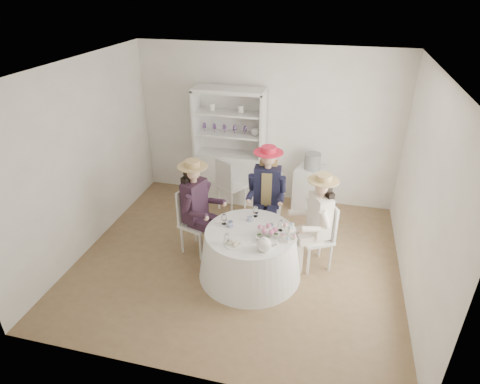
# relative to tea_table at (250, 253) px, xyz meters

# --- Properties ---
(ground) EXTENTS (4.50, 4.50, 0.00)m
(ground) POSITION_rel_tea_table_xyz_m (-0.23, 0.27, -0.34)
(ground) COLOR brown
(ground) RESTS_ON ground
(ceiling) EXTENTS (4.50, 4.50, 0.00)m
(ceiling) POSITION_rel_tea_table_xyz_m (-0.23, 0.27, 2.36)
(ceiling) COLOR white
(ceiling) RESTS_ON wall_back
(wall_back) EXTENTS (4.50, 0.00, 4.50)m
(wall_back) POSITION_rel_tea_table_xyz_m (-0.23, 2.27, 1.01)
(wall_back) COLOR silver
(wall_back) RESTS_ON ground
(wall_front) EXTENTS (4.50, 0.00, 4.50)m
(wall_front) POSITION_rel_tea_table_xyz_m (-0.23, -1.73, 1.01)
(wall_front) COLOR silver
(wall_front) RESTS_ON ground
(wall_left) EXTENTS (0.00, 4.50, 4.50)m
(wall_left) POSITION_rel_tea_table_xyz_m (-2.48, 0.27, 1.01)
(wall_left) COLOR silver
(wall_left) RESTS_ON ground
(wall_right) EXTENTS (0.00, 4.50, 4.50)m
(wall_right) POSITION_rel_tea_table_xyz_m (2.02, 0.27, 1.01)
(wall_right) COLOR silver
(wall_right) RESTS_ON ground
(tea_table) EXTENTS (1.39, 1.39, 0.68)m
(tea_table) POSITION_rel_tea_table_xyz_m (0.00, 0.00, 0.00)
(tea_table) COLOR white
(tea_table) RESTS_ON ground
(hutch) EXTENTS (1.23, 0.53, 2.02)m
(hutch) POSITION_rel_tea_table_xyz_m (-0.82, 2.03, 0.38)
(hutch) COLOR silver
(hutch) RESTS_ON ground
(side_table) EXTENTS (0.58, 0.58, 0.76)m
(side_table) POSITION_rel_tea_table_xyz_m (0.62, 2.00, 0.04)
(side_table) COLOR silver
(side_table) RESTS_ON ground
(hatbox) EXTENTS (0.30, 0.30, 0.27)m
(hatbox) POSITION_rel_tea_table_xyz_m (0.62, 2.00, 0.55)
(hatbox) COLOR black
(hatbox) RESTS_ON side_table
(guest_left) EXTENTS (0.59, 0.55, 1.46)m
(guest_left) POSITION_rel_tea_table_xyz_m (-0.86, 0.34, 0.48)
(guest_left) COLOR silver
(guest_left) RESTS_ON ground
(guest_mid) EXTENTS (0.55, 0.57, 1.51)m
(guest_mid) POSITION_rel_tea_table_xyz_m (0.05, 0.92, 0.52)
(guest_mid) COLOR silver
(guest_mid) RESTS_ON ground
(guest_right) EXTENTS (0.61, 0.55, 1.42)m
(guest_right) POSITION_rel_tea_table_xyz_m (0.83, 0.39, 0.46)
(guest_right) COLOR silver
(guest_right) RESTS_ON ground
(spare_chair) EXTENTS (0.55, 0.55, 0.97)m
(spare_chair) POSITION_rel_tea_table_xyz_m (-0.73, 1.58, 0.18)
(spare_chair) COLOR silver
(spare_chair) RESTS_ON ground
(teacup_a) EXTENTS (0.11, 0.11, 0.07)m
(teacup_a) POSITION_rel_tea_table_xyz_m (-0.29, 0.07, 0.38)
(teacup_a) COLOR white
(teacup_a) RESTS_ON tea_table
(teacup_b) EXTENTS (0.09, 0.09, 0.06)m
(teacup_b) POSITION_rel_tea_table_xyz_m (-0.07, 0.26, 0.38)
(teacup_b) COLOR white
(teacup_b) RESTS_ON tea_table
(teacup_c) EXTENTS (0.12, 0.12, 0.07)m
(teacup_c) POSITION_rel_tea_table_xyz_m (0.25, 0.12, 0.38)
(teacup_c) COLOR white
(teacup_c) RESTS_ON tea_table
(flower_bowl) EXTENTS (0.23, 0.23, 0.05)m
(flower_bowl) POSITION_rel_tea_table_xyz_m (0.20, -0.12, 0.37)
(flower_bowl) COLOR white
(flower_bowl) RESTS_ON tea_table
(flower_arrangement) EXTENTS (0.19, 0.20, 0.07)m
(flower_arrangement) POSITION_rel_tea_table_xyz_m (0.23, -0.04, 0.44)
(flower_arrangement) COLOR pink
(flower_arrangement) RESTS_ON tea_table
(table_teapot) EXTENTS (0.26, 0.19, 0.20)m
(table_teapot) POSITION_rel_tea_table_xyz_m (0.25, -0.34, 0.43)
(table_teapot) COLOR white
(table_teapot) RESTS_ON tea_table
(sandwich_plate) EXTENTS (0.23, 0.23, 0.05)m
(sandwich_plate) POSITION_rel_tea_table_xyz_m (-0.13, -0.33, 0.36)
(sandwich_plate) COLOR white
(sandwich_plate) RESTS_ON tea_table
(cupcake_stand) EXTENTS (0.23, 0.23, 0.22)m
(cupcake_stand) POSITION_rel_tea_table_xyz_m (0.50, -0.04, 0.42)
(cupcake_stand) COLOR white
(cupcake_stand) RESTS_ON tea_table
(stemware_set) EXTENTS (0.84, 0.81, 0.15)m
(stemware_set) POSITION_rel_tea_table_xyz_m (0.00, 0.00, 0.42)
(stemware_set) COLOR white
(stemware_set) RESTS_ON tea_table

